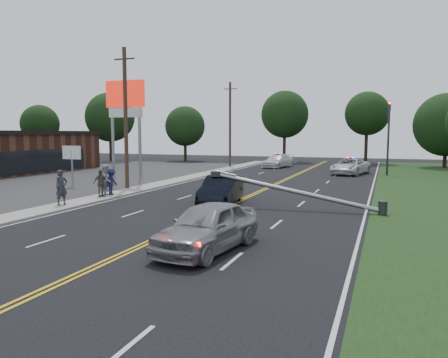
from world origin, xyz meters
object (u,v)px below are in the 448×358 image
at_px(pylon_sign, 125,107).
at_px(bystander_b, 107,180).
at_px(utility_pole_far, 230,124).
at_px(waiting_sedan, 208,227).
at_px(emergency_a, 350,166).
at_px(fallen_streetlight, 304,193).
at_px(emergency_b, 278,161).
at_px(traffic_signal, 389,132).
at_px(bystander_a, 62,187).
at_px(bystander_c, 111,182).
at_px(small_sign, 72,156).
at_px(bystander_d, 101,183).
at_px(crashed_sedan, 221,190).
at_px(utility_pole_mid, 126,118).

bearing_deg(pylon_sign, bystander_b, -69.40).
relative_size(utility_pole_far, waiting_sedan, 2.02).
bearing_deg(utility_pole_far, emergency_a, -16.54).
xyz_separation_m(fallen_streetlight, emergency_b, (-8.05, 27.90, -0.15)).
distance_m(traffic_signal, emergency_a, 4.84).
bearing_deg(bystander_b, bystander_a, 174.80).
bearing_deg(bystander_c, bystander_a, 175.63).
height_order(fallen_streetlight, emergency_a, fallen_streetlight).
height_order(small_sign, bystander_c, small_sign).
distance_m(pylon_sign, traffic_signal, 24.75).
relative_size(emergency_a, bystander_b, 2.89).
relative_size(pylon_sign, waiting_sedan, 1.61).
bearing_deg(fallen_streetlight, small_sign, 167.60).
distance_m(pylon_sign, bystander_d, 8.24).
bearing_deg(waiting_sedan, crashed_sedan, 115.83).
height_order(waiting_sedan, bystander_d, bystander_d).
relative_size(traffic_signal, utility_pole_far, 0.70).
distance_m(small_sign, fallen_streetlight, 18.68).
distance_m(utility_pole_far, waiting_sedan, 37.23).
xyz_separation_m(pylon_sign, traffic_signal, (18.80, 16.00, -1.79)).
height_order(small_sign, utility_pole_mid, utility_pole_mid).
distance_m(bystander_b, bystander_d, 0.64).
height_order(crashed_sedan, bystander_d, bystander_d).
xyz_separation_m(traffic_signal, bystander_a, (-16.75, -25.61, -3.12)).
height_order(traffic_signal, fallen_streetlight, traffic_signal).
distance_m(utility_pole_mid, crashed_sedan, 10.37).
height_order(waiting_sedan, emergency_b, waiting_sedan).
height_order(bystander_a, bystander_b, bystander_b).
xyz_separation_m(fallen_streetlight, utility_pole_mid, (-13.39, 4.00, 4.17)).
xyz_separation_m(small_sign, traffic_signal, (22.30, 18.00, 1.87)).
height_order(traffic_signal, bystander_b, traffic_signal).
height_order(emergency_a, bystander_c, bystander_c).
bearing_deg(utility_pole_far, pylon_sign, -93.72).
relative_size(emergency_a, bystander_a, 2.90).
xyz_separation_m(waiting_sedan, bystander_b, (-10.90, 9.54, 0.25)).
bearing_deg(bystander_c, traffic_signal, -39.64).
relative_size(traffic_signal, bystander_b, 3.62).
distance_m(crashed_sedan, bystander_a, 8.80).
bearing_deg(utility_pole_mid, fallen_streetlight, -16.64).
xyz_separation_m(bystander_a, bystander_c, (0.20, 4.35, -0.13)).
distance_m(fallen_streetlight, bystander_c, 12.46).
height_order(fallen_streetlight, bystander_b, bystander_b).
bearing_deg(bystander_d, utility_pole_mid, 32.88).
bearing_deg(emergency_b, bystander_a, -84.97).
bearing_deg(bystander_a, waiting_sedan, -98.15).
relative_size(small_sign, waiting_sedan, 0.62).
bearing_deg(traffic_signal, utility_pole_far, 167.11).
relative_size(pylon_sign, traffic_signal, 1.13).
bearing_deg(utility_pole_mid, pylon_sign, 123.02).
relative_size(pylon_sign, small_sign, 2.58).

